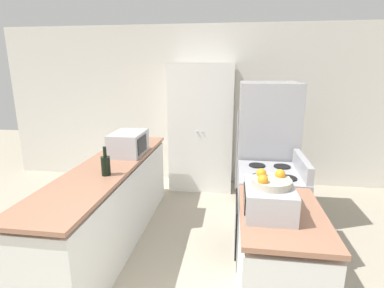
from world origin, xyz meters
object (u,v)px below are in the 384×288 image
(wine_bottle, at_px, (106,165))
(pantry_cabinet, at_px, (202,128))
(microwave, at_px, (129,143))
(toaster_oven, at_px, (269,199))
(fruit_bowl, at_px, (271,181))
(stove, at_px, (269,213))
(refrigerator, at_px, (265,154))

(wine_bottle, bearing_deg, pantry_cabinet, 71.47)
(microwave, xyz_separation_m, toaster_oven, (1.49, -1.30, -0.03))
(fruit_bowl, bearing_deg, pantry_cabinet, 106.20)
(stove, distance_m, refrigerator, 0.89)
(pantry_cabinet, xyz_separation_m, wine_bottle, (-0.70, -2.09, 0.03))
(microwave, bearing_deg, pantry_cabinet, 61.67)
(stove, height_order, toaster_oven, toaster_oven)
(wine_bottle, relative_size, toaster_oven, 0.64)
(pantry_cabinet, bearing_deg, wine_bottle, -108.53)
(pantry_cabinet, height_order, stove, pantry_cabinet)
(wine_bottle, bearing_deg, toaster_oven, -21.27)
(microwave, relative_size, fruit_bowl, 1.88)
(pantry_cabinet, xyz_separation_m, fruit_bowl, (0.77, -2.65, 0.16))
(stove, bearing_deg, fruit_bowl, -97.72)
(refrigerator, xyz_separation_m, fruit_bowl, (-0.14, -1.67, 0.28))
(wine_bottle, distance_m, toaster_oven, 1.57)
(stove, distance_m, fruit_bowl, 1.12)
(stove, distance_m, wine_bottle, 1.71)
(stove, relative_size, toaster_oven, 2.45)
(refrigerator, distance_m, wine_bottle, 1.95)
(microwave, bearing_deg, toaster_oven, -41.07)
(stove, xyz_separation_m, refrigerator, (0.02, 0.79, 0.41))
(microwave, height_order, wine_bottle, wine_bottle)
(refrigerator, bearing_deg, pantry_cabinet, 132.58)
(toaster_oven, bearing_deg, pantry_cabinet, 106.06)
(toaster_oven, bearing_deg, microwave, 138.93)
(fruit_bowl, bearing_deg, microwave, 139.14)
(refrigerator, height_order, fruit_bowl, refrigerator)
(pantry_cabinet, distance_m, stove, 2.05)
(stove, bearing_deg, refrigerator, 88.77)
(toaster_oven, bearing_deg, stove, 81.99)
(wine_bottle, height_order, fruit_bowl, fruit_bowl)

